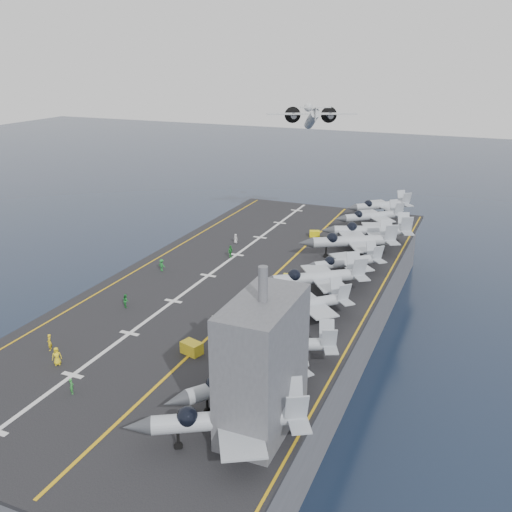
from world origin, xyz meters
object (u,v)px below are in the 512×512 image
at_px(island_superstructure, 263,350).
at_px(transport_plane, 312,119).
at_px(tow_cart_a, 192,348).
at_px(fighter_jet_0, 229,418).

xyz_separation_m(island_superstructure, transport_plane, (-22.88, 84.43, 9.67)).
bearing_deg(transport_plane, island_superstructure, -74.84).
bearing_deg(tow_cart_a, transport_plane, 98.22).
bearing_deg(transport_plane, tow_cart_a, -81.78).
bearing_deg(island_superstructure, tow_cart_a, 143.85).
distance_m(tow_cart_a, transport_plane, 78.25).
relative_size(tow_cart_a, transport_plane, 0.11).
distance_m(island_superstructure, transport_plane, 88.01).
height_order(fighter_jet_0, tow_cart_a, fighter_jet_0).
relative_size(fighter_jet_0, tow_cart_a, 7.06).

